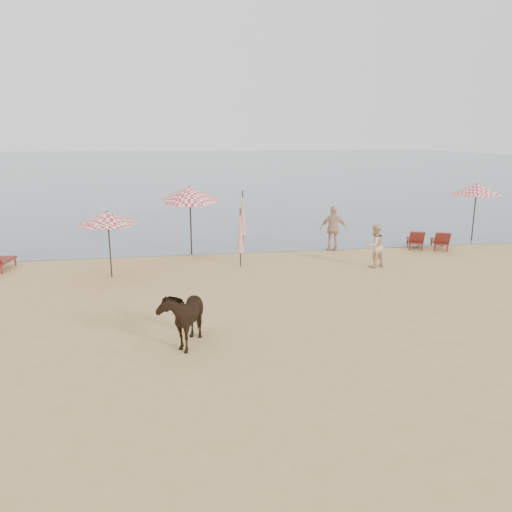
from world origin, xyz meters
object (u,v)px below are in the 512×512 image
(lounger_cluster_right, at_px, (428,240))
(umbrella_open_left_b, at_px, (190,193))
(umbrella_open_left_a, at_px, (108,218))
(umbrella_closed_right, at_px, (240,231))
(cow, at_px, (183,315))
(umbrella_open_right, at_px, (477,189))
(beachgoer_right_a, at_px, (375,246))
(beachgoer_right_b, at_px, (333,229))
(umbrella_closed_left, at_px, (243,213))

(lounger_cluster_right, xyz_separation_m, umbrella_open_left_b, (-9.55, 0.52, 2.01))
(umbrella_open_left_a, bearing_deg, umbrella_closed_right, -3.52)
(umbrella_open_left_b, distance_m, cow, 8.69)
(umbrella_open_left_a, xyz_separation_m, cow, (2.22, -5.86, -1.29))
(umbrella_open_right, xyz_separation_m, beachgoer_right_a, (-6.00, -3.55, -1.52))
(lounger_cluster_right, relative_size, umbrella_open_left_a, 0.91)
(umbrella_open_right, height_order, beachgoer_right_a, umbrella_open_right)
(umbrella_closed_right, distance_m, beachgoer_right_b, 4.40)
(umbrella_closed_left, relative_size, beachgoer_right_a, 1.58)
(lounger_cluster_right, height_order, umbrella_open_left_a, umbrella_open_left_a)
(umbrella_closed_left, distance_m, cow, 9.69)
(umbrella_closed_left, height_order, cow, umbrella_closed_left)
(umbrella_open_right, bearing_deg, umbrella_closed_right, -146.50)
(umbrella_open_right, bearing_deg, umbrella_open_left_b, -157.39)
(lounger_cluster_right, height_order, beachgoer_right_b, beachgoer_right_b)
(umbrella_open_right, xyz_separation_m, beachgoer_right_b, (-6.64, -0.86, -1.38))
(cow, bearing_deg, umbrella_open_left_b, 105.04)
(umbrella_open_right, relative_size, beachgoer_right_b, 1.40)
(beachgoer_right_a, bearing_deg, umbrella_open_left_a, -20.48)
(lounger_cluster_right, bearing_deg, beachgoer_right_b, -164.22)
(cow, height_order, beachgoer_right_a, beachgoer_right_a)
(lounger_cluster_right, bearing_deg, umbrella_closed_right, -148.47)
(umbrella_open_left_a, xyz_separation_m, umbrella_closed_left, (4.84, 3.43, -0.48))
(umbrella_open_right, xyz_separation_m, cow, (-12.78, -9.20, -1.62))
(umbrella_open_left_b, xyz_separation_m, beachgoer_right_b, (5.64, -0.16, -1.49))
(umbrella_open_left_a, xyz_separation_m, umbrella_open_left_b, (2.71, 2.64, 0.44))
(beachgoer_right_a, bearing_deg, beachgoer_right_b, -95.72)
(umbrella_open_left_a, distance_m, beachgoer_right_b, 8.78)
(umbrella_open_right, distance_m, umbrella_closed_right, 11.01)
(umbrella_open_left_a, relative_size, umbrella_closed_right, 1.04)
(beachgoer_right_b, bearing_deg, umbrella_open_right, -161.97)
(umbrella_open_left_b, bearing_deg, umbrella_open_right, 20.90)
(umbrella_open_left_a, relative_size, cow, 1.38)
(umbrella_open_left_a, distance_m, umbrella_closed_left, 5.95)
(lounger_cluster_right, bearing_deg, beachgoer_right_a, -123.39)
(umbrella_closed_left, bearing_deg, umbrella_open_right, -0.53)
(umbrella_open_left_b, distance_m, umbrella_closed_right, 2.81)
(lounger_cluster_right, bearing_deg, umbrella_closed_left, -168.99)
(umbrella_closed_right, xyz_separation_m, beachgoer_right_a, (4.63, -0.87, -0.52))
(umbrella_open_left_a, height_order, beachgoer_right_b, umbrella_open_left_a)
(umbrella_closed_right, relative_size, beachgoer_right_b, 1.15)
(umbrella_open_left_a, bearing_deg, umbrella_open_right, 0.44)
(umbrella_open_left_b, bearing_deg, umbrella_open_left_a, -118.15)
(umbrella_open_left_b, relative_size, beachgoer_right_a, 1.81)
(lounger_cluster_right, xyz_separation_m, umbrella_open_left_a, (-12.26, -2.12, 1.57))
(umbrella_closed_right, xyz_separation_m, cow, (-2.14, -6.52, -0.62))
(umbrella_open_right, bearing_deg, cow, -124.88)
(lounger_cluster_right, height_order, umbrella_open_left_b, umbrella_open_left_b)
(umbrella_open_left_b, xyz_separation_m, umbrella_closed_left, (2.13, 0.79, -0.92))
(umbrella_open_left_a, bearing_deg, beachgoer_right_a, -13.45)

